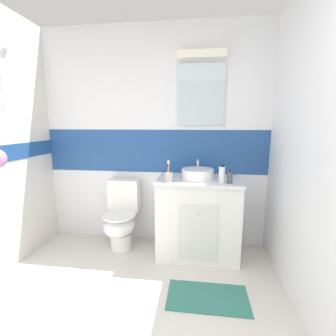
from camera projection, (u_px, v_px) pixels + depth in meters
ground_plane at (127, 313)px, 1.84m from camera, size 3.20×3.48×0.04m
wall_back_tiled at (155, 137)px, 2.83m from camera, size 3.20×0.20×2.50m
vanity_cabinet at (198, 217)px, 2.59m from camera, size 0.87×0.58×0.85m
sink_basin at (198, 173)px, 2.51m from camera, size 0.34×0.38×0.18m
toilet at (121, 217)px, 2.75m from camera, size 0.37×0.50×0.79m
toothbrush_cup at (169, 176)px, 2.38m from camera, size 0.08×0.08×0.21m
soap_dispenser at (230, 178)px, 2.31m from camera, size 0.05×0.05×0.15m
shampoo_bottle_tall at (222, 174)px, 2.32m from camera, size 0.06×0.06×0.18m
bath_mat at (208, 297)px, 1.98m from camera, size 0.67×0.37×0.01m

